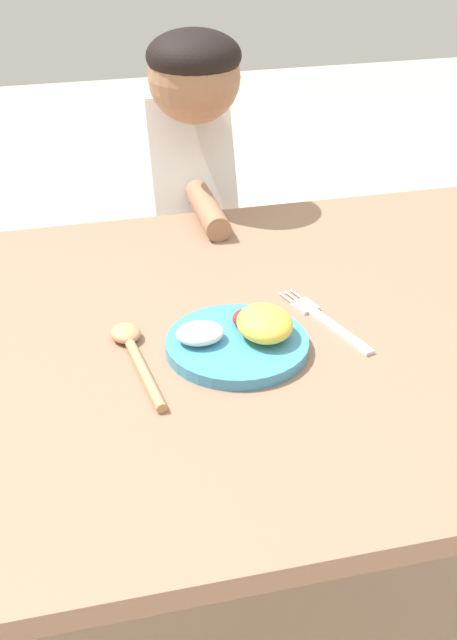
% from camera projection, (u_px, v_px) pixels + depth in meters
% --- Properties ---
extents(dining_table, '(1.37, 0.89, 0.68)m').
position_uv_depth(dining_table, '(215.00, 397.00, 1.27)').
color(dining_table, '#926D54').
rests_on(dining_table, ground_plane).
extents(plate, '(0.20, 0.20, 0.06)m').
position_uv_depth(plate, '(242.00, 337.00, 1.18)').
color(plate, '#4192C0').
rests_on(plate, dining_table).
extents(fork, '(0.08, 0.20, 0.01)m').
position_uv_depth(fork, '(326.00, 321.00, 1.25)').
color(fork, silver).
rests_on(fork, dining_table).
extents(spoon, '(0.05, 0.21, 0.02)m').
position_uv_depth(spoon, '(134.00, 351.00, 1.17)').
color(spoon, tan).
rests_on(spoon, dining_table).
extents(person, '(0.17, 0.37, 1.01)m').
position_uv_depth(person, '(191.00, 234.00, 1.76)').
color(person, '#3F4E5A').
rests_on(person, ground_plane).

